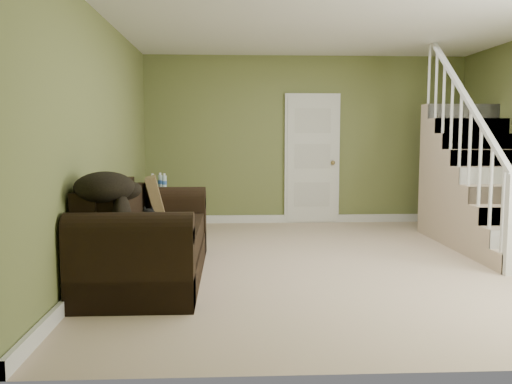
{
  "coord_description": "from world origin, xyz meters",
  "views": [
    {
      "loc": [
        -1.19,
        -5.72,
        1.38
      ],
      "look_at": [
        -0.91,
        0.1,
        0.76
      ],
      "focal_mm": 38.0,
      "sensor_mm": 36.0,
      "label": 1
    }
  ],
  "objects": [
    {
      "name": "baseboard_back",
      "position": [
        0.0,
        2.72,
        0.06
      ],
      "size": [
        5.0,
        0.04,
        0.12
      ],
      "primitive_type": "cube",
      "color": "white",
      "rests_on": "floor"
    },
    {
      "name": "wall_front",
      "position": [
        0.0,
        -2.75,
        1.3
      ],
      "size": [
        5.0,
        0.04,
        2.6
      ],
      "primitive_type": "cube",
      "color": "olive",
      "rests_on": "floor"
    },
    {
      "name": "door",
      "position": [
        0.1,
        2.71,
        1.01
      ],
      "size": [
        0.86,
        0.12,
        2.02
      ],
      "color": "white",
      "rests_on": "floor"
    },
    {
      "name": "baseboard_left",
      "position": [
        -2.47,
        0.0,
        0.06
      ],
      "size": [
        0.04,
        5.5,
        0.12
      ],
      "primitive_type": "cube",
      "color": "white",
      "rests_on": "floor"
    },
    {
      "name": "ceiling",
      "position": [
        0.0,
        0.0,
        2.6
      ],
      "size": [
        5.0,
        5.5,
        0.01
      ],
      "primitive_type": "cube",
      "color": "white",
      "rests_on": "wall_back"
    },
    {
      "name": "throw_blanket",
      "position": [
        -2.23,
        -1.2,
        0.95
      ],
      "size": [
        0.66,
        0.75,
        0.26
      ],
      "primitive_type": "ellipsoid",
      "rotation": [
        0.0,
        0.0,
        0.33
      ],
      "color": "black",
      "rests_on": "sofa"
    },
    {
      "name": "cat",
      "position": [
        -1.97,
        -0.57,
        0.59
      ],
      "size": [
        0.26,
        0.48,
        0.23
      ],
      "rotation": [
        0.0,
        0.0,
        0.14
      ],
      "color": "black",
      "rests_on": "sofa"
    },
    {
      "name": "wall_left",
      "position": [
        -2.5,
        0.0,
        1.3
      ],
      "size": [
        0.04,
        5.5,
        2.6
      ],
      "primitive_type": "cube",
      "color": "olive",
      "rests_on": "floor"
    },
    {
      "name": "throw_pillow",
      "position": [
        -2.02,
        0.3,
        0.69
      ],
      "size": [
        0.28,
        0.48,
        0.47
      ],
      "primitive_type": "cube",
      "rotation": [
        0.0,
        -0.24,
        0.13
      ],
      "color": "#4D361F",
      "rests_on": "sofa"
    },
    {
      "name": "staircase",
      "position": [
        1.99,
        0.97,
        0.64
      ],
      "size": [
        1.0,
        2.51,
        2.82
      ],
      "color": "#CBAF93",
      "rests_on": "floor"
    },
    {
      "name": "banana",
      "position": [
        -1.7,
        -0.89,
        0.52
      ],
      "size": [
        0.18,
        0.18,
        0.06
      ],
      "primitive_type": "ellipsoid",
      "rotation": [
        0.0,
        0.0,
        0.82
      ],
      "color": "yellow",
      "rests_on": "sofa"
    },
    {
      "name": "floor",
      "position": [
        0.0,
        0.0,
        0.0
      ],
      "size": [
        5.0,
        5.5,
        0.01
      ],
      "primitive_type": "cube",
      "color": "#CBAF93",
      "rests_on": "ground"
    },
    {
      "name": "side_table",
      "position": [
        -2.17,
        1.81,
        0.32
      ],
      "size": [
        0.64,
        0.64,
        0.85
      ],
      "rotation": [
        0.0,
        0.0,
        0.29
      ],
      "color": "black",
      "rests_on": "floor"
    },
    {
      "name": "sofa",
      "position": [
        -2.02,
        -0.5,
        0.35
      ],
      "size": [
        1.0,
        2.31,
        0.91
      ],
      "color": "black",
      "rests_on": "floor"
    },
    {
      "name": "wall_back",
      "position": [
        0.0,
        2.75,
        1.3
      ],
      "size": [
        5.0,
        0.04,
        2.6
      ],
      "primitive_type": "cube",
      "color": "olive",
      "rests_on": "floor"
    }
  ]
}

